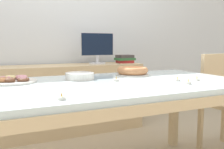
{
  "coord_description": "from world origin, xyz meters",
  "views": [
    {
      "loc": [
        -0.77,
        -1.54,
        1.04
      ],
      "look_at": [
        -0.09,
        -0.05,
        0.84
      ],
      "focal_mm": 40.0,
      "sensor_mm": 36.0,
      "label": 1
    }
  ],
  "objects": [
    {
      "name": "plate_stack",
      "position": [
        -0.23,
        0.22,
        0.8
      ],
      "size": [
        0.21,
        0.21,
        0.05
      ],
      "color": "silver",
      "rests_on": "dining_table"
    },
    {
      "name": "sideboard",
      "position": [
        0.0,
        1.27,
        0.4
      ],
      "size": [
        1.65,
        0.44,
        0.8
      ],
      "color": "#D1B284",
      "rests_on": "ground"
    },
    {
      "name": "tealight_left_edge",
      "position": [
        0.51,
        -0.18,
        0.79
      ],
      "size": [
        0.04,
        0.04,
        0.04
      ],
      "color": "silver",
      "rests_on": "dining_table"
    },
    {
      "name": "dining_table",
      "position": [
        0.0,
        0.0,
        0.69
      ],
      "size": [
        1.78,
        1.03,
        0.78
      ],
      "color": "silver",
      "rests_on": "ground"
    },
    {
      "name": "cake_chocolate_round",
      "position": [
        0.24,
        0.27,
        0.81
      ],
      "size": [
        0.28,
        0.28,
        0.07
      ],
      "color": "silver",
      "rests_on": "dining_table"
    },
    {
      "name": "tealight_near_front",
      "position": [
        -0.03,
        0.02,
        0.79
      ],
      "size": [
        0.04,
        0.04,
        0.04
      ],
      "color": "silver",
      "rests_on": "dining_table"
    },
    {
      "name": "wall_back",
      "position": [
        0.0,
        1.57,
        1.3
      ],
      "size": [
        8.0,
        0.1,
        2.6
      ],
      "primitive_type": "cube",
      "color": "silver",
      "rests_on": "ground"
    },
    {
      "name": "pastry_platter",
      "position": [
        -0.69,
        0.26,
        0.79
      ],
      "size": [
        0.31,
        0.31,
        0.04
      ],
      "color": "silver",
      "rests_on": "dining_table"
    },
    {
      "name": "tealight_near_cakes",
      "position": [
        -0.51,
        -0.4,
        0.79
      ],
      "size": [
        0.04,
        0.04,
        0.04
      ],
      "color": "silver",
      "rests_on": "dining_table"
    },
    {
      "name": "tealight_right_edge",
      "position": [
        0.37,
        -0.15,
        0.79
      ],
      "size": [
        0.04,
        0.04,
        0.04
      ],
      "color": "silver",
      "rests_on": "dining_table"
    },
    {
      "name": "chair",
      "position": [
        1.2,
        0.17,
        0.52
      ],
      "size": [
        0.47,
        0.47,
        0.94
      ],
      "color": "#D1B284",
      "rests_on": "ground"
    },
    {
      "name": "tealight_centre",
      "position": [
        0.35,
        -0.28,
        0.79
      ],
      "size": [
        0.04,
        0.04,
        0.04
      ],
      "color": "silver",
      "rests_on": "dining_table"
    },
    {
      "name": "computer_monitor",
      "position": [
        0.31,
        1.27,
        0.98
      ],
      "size": [
        0.42,
        0.2,
        0.38
      ],
      "color": "silver",
      "rests_on": "sideboard"
    },
    {
      "name": "book_stack",
      "position": [
        0.69,
        1.27,
        0.85
      ],
      "size": [
        0.23,
        0.17,
        0.1
      ],
      "color": "maroon",
      "rests_on": "sideboard"
    }
  ]
}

